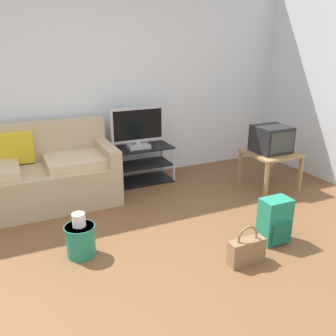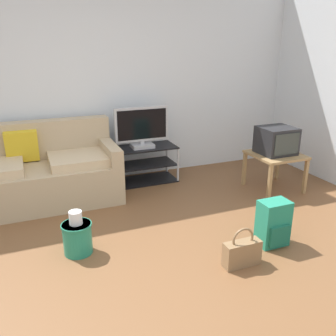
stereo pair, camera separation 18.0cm
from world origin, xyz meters
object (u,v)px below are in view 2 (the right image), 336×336
(handbag, at_px, (242,252))
(cleaning_bucket, at_px, (77,236))
(tv_stand, at_px, (142,164))
(flat_tv, at_px, (142,128))
(backpack, at_px, (273,223))
(couch, at_px, (37,174))
(crt_tv, at_px, (276,140))
(side_table, at_px, (275,159))

(handbag, relative_size, cleaning_bucket, 0.86)
(tv_stand, distance_m, handbag, 2.18)
(tv_stand, xyz_separation_m, handbag, (0.16, -2.18, -0.12))
(flat_tv, xyz_separation_m, handbag, (0.16, -2.15, -0.62))
(backpack, xyz_separation_m, handbag, (-0.45, -0.18, -0.09))
(flat_tv, distance_m, cleaning_bucket, 1.89)
(couch, distance_m, backpack, 2.68)
(couch, distance_m, crt_tv, 2.91)
(crt_tv, relative_size, backpack, 0.97)
(couch, distance_m, side_table, 2.90)
(tv_stand, xyz_separation_m, flat_tv, (0.00, -0.02, 0.50))
(tv_stand, height_order, cleaning_bucket, tv_stand)
(couch, distance_m, cleaning_bucket, 1.34)
(handbag, distance_m, cleaning_bucket, 1.44)
(crt_tv, height_order, handbag, crt_tv)
(handbag, bearing_deg, tv_stand, 94.25)
(cleaning_bucket, bearing_deg, couch, 100.58)
(side_table, distance_m, backpack, 1.42)
(backpack, distance_m, cleaning_bucket, 1.78)
(crt_tv, bearing_deg, backpack, -127.50)
(side_table, bearing_deg, tv_stand, 149.21)
(tv_stand, xyz_separation_m, backpack, (0.61, -1.99, -0.03))
(couch, height_order, handbag, couch)
(cleaning_bucket, bearing_deg, crt_tv, 13.13)
(tv_stand, height_order, handbag, tv_stand)
(crt_tv, bearing_deg, tv_stand, 149.67)
(couch, xyz_separation_m, backpack, (1.94, -1.84, -0.13))
(side_table, relative_size, cleaning_bucket, 1.47)
(tv_stand, distance_m, crt_tv, 1.76)
(couch, bearing_deg, side_table, -14.52)
(backpack, bearing_deg, side_table, 26.73)
(flat_tv, height_order, backpack, flat_tv)
(flat_tv, relative_size, crt_tv, 1.69)
(backpack, bearing_deg, handbag, 176.81)
(couch, distance_m, flat_tv, 1.40)
(side_table, xyz_separation_m, handbag, (-1.32, -1.30, -0.28))
(tv_stand, bearing_deg, crt_tv, -30.33)
(couch, xyz_separation_m, cleaning_bucket, (0.24, -1.31, -0.17))
(backpack, bearing_deg, flat_tv, 81.86)
(couch, bearing_deg, backpack, -43.44)
(couch, relative_size, handbag, 5.23)
(backpack, bearing_deg, couch, 111.19)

